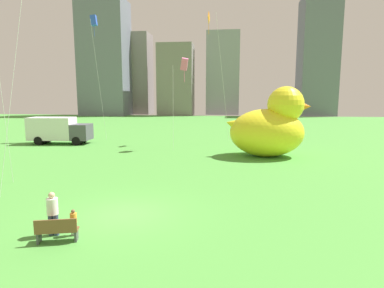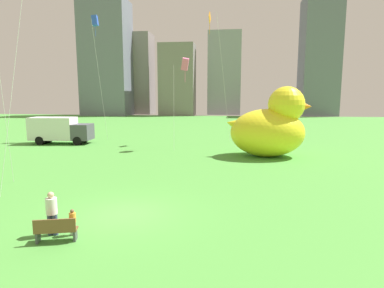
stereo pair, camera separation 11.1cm
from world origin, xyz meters
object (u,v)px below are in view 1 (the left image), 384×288
(person_adult, at_px, (53,212))
(giant_inflatable_duck, at_px, (270,127))
(person_child, at_px, (74,221))
(box_truck, at_px, (59,130))
(park_bench, at_px, (57,230))
(kite_blue, at_px, (94,21))
(kite_pink, at_px, (184,65))
(kite_orange, at_px, (210,24))

(person_adult, bearing_deg, giant_inflatable_duck, 60.46)
(person_child, relative_size, box_truck, 0.15)
(park_bench, distance_m, kite_blue, 30.91)
(person_child, distance_m, kite_blue, 30.42)
(person_child, distance_m, kite_pink, 21.78)
(person_adult, relative_size, kite_orange, 0.12)
(person_adult, distance_m, kite_blue, 30.09)
(person_child, distance_m, giant_inflatable_duck, 19.51)
(park_bench, bearing_deg, giant_inflatable_duck, 62.39)
(park_bench, height_order, kite_orange, kite_orange)
(giant_inflatable_duck, bearing_deg, person_child, -117.68)
(person_adult, distance_m, kite_pink, 21.78)
(kite_pink, bearing_deg, person_adult, -95.53)
(park_bench, relative_size, giant_inflatable_duck, 0.21)
(kite_orange, bearing_deg, park_bench, -98.08)
(park_bench, height_order, giant_inflatable_duck, giant_inflatable_duck)
(person_adult, distance_m, box_truck, 25.07)
(kite_orange, xyz_separation_m, kite_blue, (-13.18, 0.63, 0.76))
(kite_pink, distance_m, kite_blue, 13.40)
(person_adult, height_order, box_truck, box_truck)
(person_adult, bearing_deg, kite_blue, 109.36)
(box_truck, relative_size, kite_orange, 0.47)
(kite_orange, bearing_deg, person_adult, -99.27)
(box_truck, bearing_deg, kite_pink, -6.37)
(park_bench, height_order, kite_pink, kite_pink)
(kite_blue, bearing_deg, kite_orange, -2.75)
(park_bench, bearing_deg, person_adult, 128.47)
(park_bench, xyz_separation_m, box_truck, (-12.41, 22.60, 0.99))
(park_bench, distance_m, kite_pink, 22.44)
(box_truck, bearing_deg, kite_orange, 11.10)
(person_adult, bearing_deg, kite_orange, 80.73)
(kite_blue, bearing_deg, kite_pink, -25.79)
(box_truck, bearing_deg, park_bench, -61.24)
(person_adult, relative_size, kite_pink, 0.19)
(kite_pink, height_order, kite_orange, kite_orange)
(person_child, height_order, giant_inflatable_duck, giant_inflatable_duck)
(box_truck, distance_m, kite_orange, 19.85)
(kite_pink, bearing_deg, park_bench, -94.16)
(person_adult, distance_m, kite_orange, 28.09)
(giant_inflatable_duck, distance_m, kite_blue, 23.40)
(person_adult, height_order, person_child, person_adult)
(park_bench, height_order, box_truck, box_truck)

